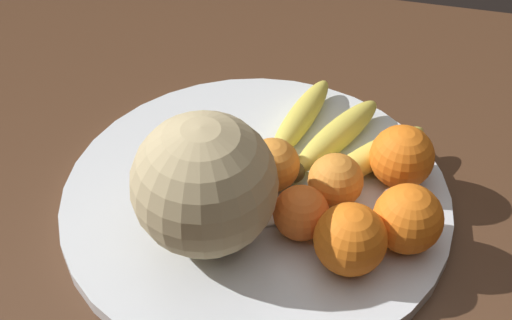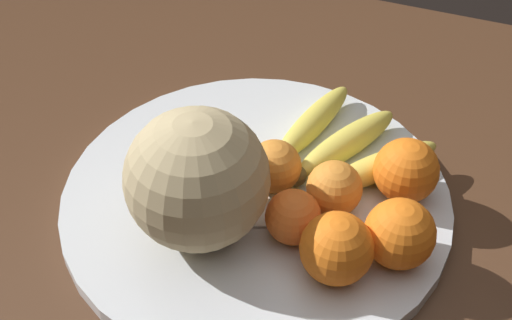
# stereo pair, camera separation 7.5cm
# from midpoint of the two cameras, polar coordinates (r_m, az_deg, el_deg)

# --- Properties ---
(kitchen_table) EXTENTS (1.36, 0.96, 0.77)m
(kitchen_table) POSITION_cam_midpoint_polar(r_m,az_deg,el_deg) (0.89, -5.16, -7.40)
(kitchen_table) COLOR #4C301E
(kitchen_table) RESTS_ON ground_plane
(fruit_bowl) EXTENTS (0.43, 0.43, 0.02)m
(fruit_bowl) POSITION_cam_midpoint_polar(r_m,az_deg,el_deg) (0.79, -2.72, -3.20)
(fruit_bowl) COLOR silver
(fruit_bowl) RESTS_ON kitchen_table
(melon) EXTENTS (0.15, 0.15, 0.15)m
(melon) POSITION_cam_midpoint_polar(r_m,az_deg,el_deg) (0.70, -7.24, -2.10)
(melon) COLOR tan
(melon) RESTS_ON fruit_bowl
(banana_bunch) EXTENTS (0.19, 0.20, 0.03)m
(banana_bunch) POSITION_cam_midpoint_polar(r_m,az_deg,el_deg) (0.83, 3.84, 1.79)
(banana_bunch) COLOR brown
(banana_bunch) RESTS_ON fruit_bowl
(orange_front_left) EXTENTS (0.06, 0.06, 0.06)m
(orange_front_left) POSITION_cam_midpoint_polar(r_m,az_deg,el_deg) (0.76, 3.52, -2.04)
(orange_front_left) COLOR orange
(orange_front_left) RESTS_ON fruit_bowl
(orange_front_right) EXTENTS (0.06, 0.06, 0.06)m
(orange_front_right) POSITION_cam_midpoint_polar(r_m,az_deg,el_deg) (0.78, -1.42, -0.52)
(orange_front_right) COLOR orange
(orange_front_right) RESTS_ON fruit_bowl
(orange_mid_center) EXTENTS (0.07, 0.07, 0.07)m
(orange_mid_center) POSITION_cam_midpoint_polar(r_m,az_deg,el_deg) (0.79, 8.94, 0.13)
(orange_mid_center) COLOR orange
(orange_mid_center) RESTS_ON fruit_bowl
(orange_back_left) EXTENTS (0.06, 0.06, 0.06)m
(orange_back_left) POSITION_cam_midpoint_polar(r_m,az_deg,el_deg) (0.73, 0.66, -4.40)
(orange_back_left) COLOR orange
(orange_back_left) RESTS_ON fruit_bowl
(orange_back_right) EXTENTS (0.07, 0.07, 0.07)m
(orange_back_right) POSITION_cam_midpoint_polar(r_m,az_deg,el_deg) (0.70, 4.49, -6.51)
(orange_back_right) COLOR orange
(orange_back_right) RESTS_ON fruit_bowl
(orange_top_small) EXTENTS (0.07, 0.07, 0.07)m
(orange_top_small) POSITION_cam_midpoint_polar(r_m,az_deg,el_deg) (0.72, 9.15, -4.82)
(orange_top_small) COLOR orange
(orange_top_small) RESTS_ON fruit_bowl
(produce_tag) EXTENTS (0.08, 0.05, 0.00)m
(produce_tag) POSITION_cam_midpoint_polar(r_m,az_deg,el_deg) (0.76, -1.12, -4.75)
(produce_tag) COLOR white
(produce_tag) RESTS_ON fruit_bowl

